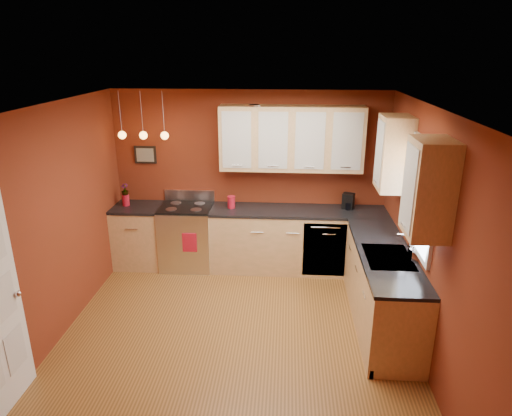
# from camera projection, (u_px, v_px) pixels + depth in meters

# --- Properties ---
(floor) EXTENTS (4.20, 4.20, 0.00)m
(floor) POSITION_uv_depth(u_px,v_px,m) (235.00, 338.00, 5.24)
(floor) COLOR #98602C
(floor) RESTS_ON ground
(ceiling) EXTENTS (4.00, 4.20, 0.02)m
(ceiling) POSITION_uv_depth(u_px,v_px,m) (231.00, 108.00, 4.37)
(ceiling) COLOR #EEE4CF
(ceiling) RESTS_ON wall_back
(wall_back) EXTENTS (4.00, 0.02, 2.60)m
(wall_back) POSITION_uv_depth(u_px,v_px,m) (250.00, 179.00, 6.78)
(wall_back) COLOR maroon
(wall_back) RESTS_ON floor
(wall_front) EXTENTS (4.00, 0.02, 2.60)m
(wall_front) POSITION_uv_depth(u_px,v_px,m) (195.00, 363.00, 2.83)
(wall_front) COLOR maroon
(wall_front) RESTS_ON floor
(wall_left) EXTENTS (0.02, 4.20, 2.60)m
(wall_left) POSITION_uv_depth(u_px,v_px,m) (50.00, 228.00, 4.93)
(wall_left) COLOR maroon
(wall_left) RESTS_ON floor
(wall_right) EXTENTS (0.02, 4.20, 2.60)m
(wall_right) POSITION_uv_depth(u_px,v_px,m) (427.00, 238.00, 4.67)
(wall_right) COLOR maroon
(wall_right) RESTS_ON floor
(base_cabinets_back_left) EXTENTS (0.70, 0.60, 0.90)m
(base_cabinets_back_left) POSITION_uv_depth(u_px,v_px,m) (140.00, 237.00, 6.89)
(base_cabinets_back_left) COLOR tan
(base_cabinets_back_left) RESTS_ON floor
(base_cabinets_back_right) EXTENTS (2.54, 0.60, 0.90)m
(base_cabinets_back_right) POSITION_uv_depth(u_px,v_px,m) (298.00, 241.00, 6.73)
(base_cabinets_back_right) COLOR tan
(base_cabinets_back_right) RESTS_ON floor
(base_cabinets_right) EXTENTS (0.60, 2.10, 0.90)m
(base_cabinets_right) POSITION_uv_depth(u_px,v_px,m) (382.00, 289.00, 5.40)
(base_cabinets_right) COLOR tan
(base_cabinets_right) RESTS_ON floor
(counter_back_left) EXTENTS (0.70, 0.62, 0.04)m
(counter_back_left) POSITION_uv_depth(u_px,v_px,m) (137.00, 207.00, 6.73)
(counter_back_left) COLOR black
(counter_back_left) RESTS_ON base_cabinets_back_left
(counter_back_right) EXTENTS (2.54, 0.62, 0.04)m
(counter_back_right) POSITION_uv_depth(u_px,v_px,m) (299.00, 211.00, 6.58)
(counter_back_right) COLOR black
(counter_back_right) RESTS_ON base_cabinets_back_right
(counter_right) EXTENTS (0.62, 2.10, 0.04)m
(counter_right) POSITION_uv_depth(u_px,v_px,m) (385.00, 253.00, 5.24)
(counter_right) COLOR black
(counter_right) RESTS_ON base_cabinets_right
(gas_range) EXTENTS (0.76, 0.64, 1.11)m
(gas_range) POSITION_uv_depth(u_px,v_px,m) (187.00, 236.00, 6.83)
(gas_range) COLOR silver
(gas_range) RESTS_ON floor
(dishwasher_front) EXTENTS (0.60, 0.02, 0.80)m
(dishwasher_front) POSITION_uv_depth(u_px,v_px,m) (324.00, 250.00, 6.44)
(dishwasher_front) COLOR silver
(dishwasher_front) RESTS_ON base_cabinets_back_right
(sink) EXTENTS (0.50, 0.70, 0.33)m
(sink) POSITION_uv_depth(u_px,v_px,m) (388.00, 259.00, 5.10)
(sink) COLOR #949399
(sink) RESTS_ON counter_right
(window) EXTENTS (0.06, 1.02, 1.22)m
(window) POSITION_uv_depth(u_px,v_px,m) (421.00, 193.00, 4.83)
(window) COLOR white
(window) RESTS_ON wall_right
(upper_cabinets_back) EXTENTS (2.00, 0.35, 0.90)m
(upper_cabinets_back) POSITION_uv_depth(u_px,v_px,m) (291.00, 138.00, 6.36)
(upper_cabinets_back) COLOR tan
(upper_cabinets_back) RESTS_ON wall_back
(upper_cabinets_right) EXTENTS (0.35, 1.95, 0.90)m
(upper_cabinets_right) POSITION_uv_depth(u_px,v_px,m) (409.00, 169.00, 4.78)
(upper_cabinets_right) COLOR tan
(upper_cabinets_right) RESTS_ON wall_right
(wall_picture) EXTENTS (0.32, 0.03, 0.26)m
(wall_picture) POSITION_uv_depth(u_px,v_px,m) (145.00, 155.00, 6.75)
(wall_picture) COLOR black
(wall_picture) RESTS_ON wall_back
(pendant_lights) EXTENTS (0.71, 0.11, 0.66)m
(pendant_lights) POSITION_uv_depth(u_px,v_px,m) (143.00, 135.00, 6.31)
(pendant_lights) COLOR #949399
(pendant_lights) RESTS_ON ceiling
(red_canister) EXTENTS (0.12, 0.12, 0.18)m
(red_canister) POSITION_uv_depth(u_px,v_px,m) (231.00, 202.00, 6.62)
(red_canister) COLOR #B21326
(red_canister) RESTS_ON counter_back_right
(red_vase) EXTENTS (0.10, 0.10, 0.17)m
(red_vase) POSITION_uv_depth(u_px,v_px,m) (126.00, 200.00, 6.73)
(red_vase) COLOR #B21326
(red_vase) RESTS_ON counter_back_left
(flowers) EXTENTS (0.11, 0.11, 0.19)m
(flowers) POSITION_uv_depth(u_px,v_px,m) (125.00, 190.00, 6.67)
(flowers) COLOR #B21326
(flowers) RESTS_ON red_vase
(coffee_maker) EXTENTS (0.20, 0.19, 0.23)m
(coffee_maker) POSITION_uv_depth(u_px,v_px,m) (348.00, 202.00, 6.58)
(coffee_maker) COLOR black
(coffee_maker) RESTS_ON counter_back_right
(soap_pump) EXTENTS (0.11, 0.11, 0.20)m
(soap_pump) POSITION_uv_depth(u_px,v_px,m) (414.00, 252.00, 4.98)
(soap_pump) COLOR silver
(soap_pump) RESTS_ON counter_right
(dish_towel) EXTENTS (0.21, 0.01, 0.28)m
(dish_towel) POSITION_uv_depth(u_px,v_px,m) (190.00, 243.00, 6.50)
(dish_towel) COLOR #B21326
(dish_towel) RESTS_ON gas_range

